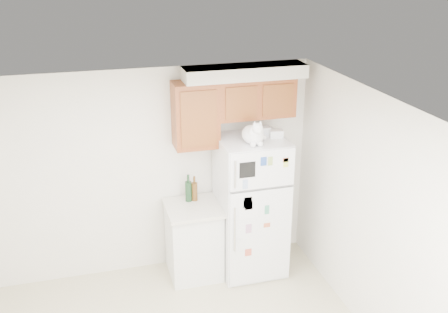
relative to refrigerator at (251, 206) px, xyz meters
name	(u,v)px	position (x,y,z in m)	size (l,w,h in m)	color
room_shell	(194,205)	(-0.98, -1.36, 0.82)	(3.84, 4.04, 2.52)	white
refrigerator	(251,206)	(0.00, 0.00, 0.00)	(0.76, 0.78, 1.70)	white
base_counter	(194,240)	(-0.69, 0.07, -0.39)	(0.64, 0.64, 0.92)	white
cat	(254,134)	(-0.03, -0.14, 0.96)	(0.30, 0.43, 0.31)	white
storage_box_back	(262,131)	(0.15, 0.11, 0.90)	(0.18, 0.13, 0.10)	white
storage_box_front	(276,134)	(0.28, -0.01, 0.89)	(0.15, 0.11, 0.09)	white
bottle_green	(188,188)	(-0.71, 0.21, 0.24)	(0.08, 0.08, 0.34)	#19381E
bottle_amber	(194,188)	(-0.64, 0.21, 0.22)	(0.07, 0.07, 0.31)	#593814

